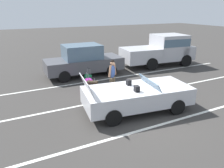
{
  "coord_description": "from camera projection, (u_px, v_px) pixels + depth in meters",
  "views": [
    {
      "loc": [
        -4.27,
        -6.39,
        3.79
      ],
      "look_at": [
        -0.45,
        1.27,
        0.75
      ],
      "focal_mm": 34.22,
      "sensor_mm": 36.0,
      "label": 1
    }
  ],
  "objects": [
    {
      "name": "ground_plane",
      "position": [
        136.0,
        110.0,
        8.45
      ],
      "size": [
        80.0,
        80.0,
        0.0
      ],
      "primitive_type": "plane",
      "color": "#383533"
    },
    {
      "name": "lot_line_far",
      "position": [
        97.0,
        81.0,
        11.86
      ],
      "size": [
        18.0,
        0.12,
        0.01
      ],
      "primitive_type": "cube",
      "color": "silver",
      "rests_on": "ground_plane"
    },
    {
      "name": "parked_pickup_truck_near",
      "position": [
        163.0,
        49.0,
        14.78
      ],
      "size": [
        5.17,
        2.47,
        2.1
      ],
      "rotation": [
        0.0,
        0.0,
        -0.11
      ],
      "color": "#B2B2B7",
      "rests_on": "ground_plane"
    },
    {
      "name": "lot_line_near",
      "position": [
        158.0,
        126.0,
        7.31
      ],
      "size": [
        18.0,
        0.12,
        0.01
      ],
      "primitive_type": "cube",
      "color": "silver",
      "rests_on": "ground_plane"
    },
    {
      "name": "lot_line_mid",
      "position": [
        120.0,
        98.0,
        9.59
      ],
      "size": [
        18.0,
        0.12,
        0.01
      ],
      "primitive_type": "cube",
      "color": "silver",
      "rests_on": "ground_plane"
    },
    {
      "name": "convertible_car",
      "position": [
        142.0,
        95.0,
        8.31
      ],
      "size": [
        4.34,
        2.28,
        1.52
      ],
      "rotation": [
        0.0,
        0.0,
        -0.13
      ],
      "color": "silver",
      "rests_on": "ground_plane"
    },
    {
      "name": "suitcase_small_carryon",
      "position": [
        88.0,
        79.0,
        11.26
      ],
      "size": [
        0.34,
        0.39,
        0.86
      ],
      "rotation": [
        0.0,
        0.0,
        3.65
      ],
      "color": "#19723F",
      "rests_on": "ground_plane"
    },
    {
      "name": "parked_sedan_far",
      "position": [
        83.0,
        61.0,
        12.57
      ],
      "size": [
        4.54,
        1.96,
        1.82
      ],
      "rotation": [
        0.0,
        0.0,
        -0.03
      ],
      "color": "#4C4C51",
      "rests_on": "ground_plane"
    },
    {
      "name": "traveler_person",
      "position": [
        112.0,
        76.0,
        9.59
      ],
      "size": [
        0.56,
        0.39,
        1.65
      ],
      "rotation": [
        0.0,
        0.0,
        -1.03
      ],
      "color": "#4C3F2D",
      "rests_on": "ground_plane"
    },
    {
      "name": "suitcase_large_black",
      "position": [
        92.0,
        89.0,
        9.57
      ],
      "size": [
        0.55,
        0.52,
        0.95
      ],
      "rotation": [
        0.0,
        0.0,
        0.89
      ],
      "color": "#2D2319",
      "rests_on": "ground_plane"
    },
    {
      "name": "suitcase_medium_bright",
      "position": [
        89.0,
        85.0,
        10.2
      ],
      "size": [
        0.27,
        0.41,
        0.99
      ],
      "rotation": [
        0.0,
        0.0,
        6.24
      ],
      "color": "#991E8C",
      "rests_on": "ground_plane"
    }
  ]
}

